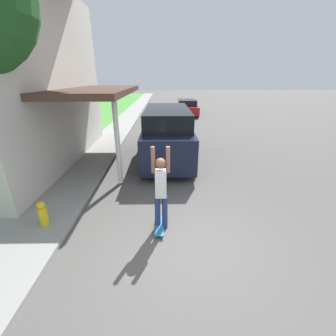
{
  "coord_description": "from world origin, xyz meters",
  "views": [
    {
      "loc": [
        -0.45,
        -3.87,
        3.39
      ],
      "look_at": [
        -0.34,
        2.22,
        0.9
      ],
      "focal_mm": 24.0,
      "sensor_mm": 36.0,
      "label": 1
    }
  ],
  "objects_px": {
    "fire_hydrant": "(43,214)",
    "skateboard": "(160,226)",
    "suv_parked": "(167,134)",
    "car_down_street": "(187,108)",
    "skateboarder": "(161,188)"
  },
  "relations": [
    {
      "from": "car_down_street",
      "to": "skateboarder",
      "type": "distance_m",
      "value": 17.37
    },
    {
      "from": "suv_parked",
      "to": "skateboard",
      "type": "bearing_deg",
      "value": -92.98
    },
    {
      "from": "suv_parked",
      "to": "car_down_street",
      "type": "xyz_separation_m",
      "value": [
        2.03,
        12.43,
        -0.47
      ]
    },
    {
      "from": "fire_hydrant",
      "to": "car_down_street",
      "type": "bearing_deg",
      "value": 73.7
    },
    {
      "from": "skateboard",
      "to": "fire_hydrant",
      "type": "bearing_deg",
      "value": 178.41
    },
    {
      "from": "skateboard",
      "to": "car_down_street",
      "type": "bearing_deg",
      "value": 82.48
    },
    {
      "from": "suv_parked",
      "to": "skateboard",
      "type": "xyz_separation_m",
      "value": [
        -0.25,
        -4.82,
        -1.06
      ]
    },
    {
      "from": "fire_hydrant",
      "to": "skateboard",
      "type": "bearing_deg",
      "value": -1.59
    },
    {
      "from": "car_down_street",
      "to": "fire_hydrant",
      "type": "relative_size",
      "value": 6.91
    },
    {
      "from": "suv_parked",
      "to": "skateboarder",
      "type": "relative_size",
      "value": 2.46
    },
    {
      "from": "fire_hydrant",
      "to": "suv_parked",
      "type": "bearing_deg",
      "value": 57.73
    },
    {
      "from": "skateboarder",
      "to": "fire_hydrant",
      "type": "xyz_separation_m",
      "value": [
        -2.79,
        0.04,
        -0.66
      ]
    },
    {
      "from": "suv_parked",
      "to": "skateboarder",
      "type": "xyz_separation_m",
      "value": [
        -0.21,
        -4.78,
        -0.09
      ]
    },
    {
      "from": "car_down_street",
      "to": "skateboard",
      "type": "height_order",
      "value": "car_down_street"
    },
    {
      "from": "car_down_street",
      "to": "fire_hydrant",
      "type": "height_order",
      "value": "car_down_street"
    }
  ]
}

